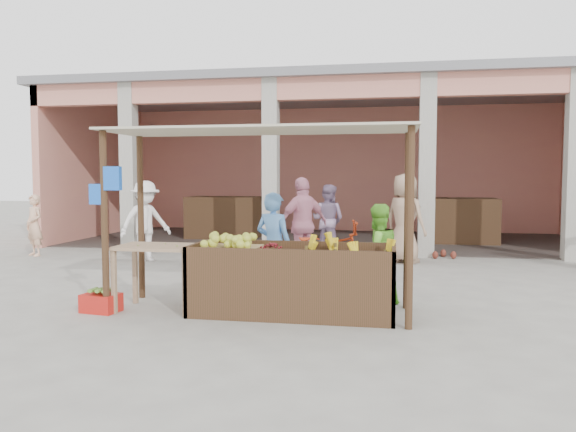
% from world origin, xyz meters
% --- Properties ---
extents(ground, '(60.00, 60.00, 0.00)m').
position_xyz_m(ground, '(0.00, 0.00, 0.00)').
color(ground, slate).
rests_on(ground, ground).
extents(market_building, '(14.40, 6.40, 4.20)m').
position_xyz_m(market_building, '(0.05, 8.93, 2.70)').
color(market_building, tan).
rests_on(market_building, ground).
extents(fruit_stall, '(2.60, 0.95, 0.80)m').
position_xyz_m(fruit_stall, '(0.50, 0.00, 0.40)').
color(fruit_stall, '#462A1C').
rests_on(fruit_stall, ground).
extents(stall_awning, '(4.09, 1.35, 2.39)m').
position_xyz_m(stall_awning, '(-0.01, 0.06, 1.98)').
color(stall_awning, '#462A1C').
rests_on(stall_awning, ground).
extents(banana_heap, '(1.09, 0.59, 0.20)m').
position_xyz_m(banana_heap, '(1.16, -0.03, 0.90)').
color(banana_heap, gold).
rests_on(banana_heap, fruit_stall).
extents(melon_tray, '(0.75, 0.65, 0.20)m').
position_xyz_m(melon_tray, '(-0.32, 0.00, 0.89)').
color(melon_tray, '#9E7F51').
rests_on(melon_tray, fruit_stall).
extents(berry_heap, '(0.46, 0.37, 0.14)m').
position_xyz_m(berry_heap, '(0.24, -0.03, 0.87)').
color(berry_heap, maroon).
rests_on(berry_heap, fruit_stall).
extents(side_table, '(1.07, 0.71, 0.86)m').
position_xyz_m(side_table, '(-1.29, -0.07, 0.72)').
color(side_table, '#A38261').
rests_on(side_table, ground).
extents(papaya_pile, '(0.68, 0.39, 0.19)m').
position_xyz_m(papaya_pile, '(-1.29, -0.07, 0.96)').
color(papaya_pile, '#5C9832').
rests_on(papaya_pile, side_table).
extents(red_crate, '(0.51, 0.40, 0.24)m').
position_xyz_m(red_crate, '(-1.99, -0.33, 0.12)').
color(red_crate, red).
rests_on(red_crate, ground).
extents(plantain_bundle, '(0.37, 0.26, 0.07)m').
position_xyz_m(plantain_bundle, '(-1.99, -0.33, 0.28)').
color(plantain_bundle, '#5C8831').
rests_on(plantain_bundle, red_crate).
extents(produce_sacks, '(0.87, 0.81, 0.66)m').
position_xyz_m(produce_sacks, '(2.88, 5.50, 0.33)').
color(produce_sacks, maroon).
rests_on(produce_sacks, ground).
extents(vendor_blue, '(0.74, 0.63, 1.65)m').
position_xyz_m(vendor_blue, '(0.07, 0.87, 0.83)').
color(vendor_blue, '#538BCE').
rests_on(vendor_blue, ground).
extents(vendor_green, '(0.82, 0.72, 1.47)m').
position_xyz_m(vendor_green, '(1.55, 0.81, 0.74)').
color(vendor_green, '#77D73A').
rests_on(vendor_green, ground).
extents(motorcycle, '(1.06, 2.17, 1.09)m').
position_xyz_m(motorcycle, '(0.62, 2.26, 0.54)').
color(motorcycle, '#A32F11').
rests_on(motorcycle, ground).
extents(shopper_a, '(1.22, 1.26, 1.82)m').
position_xyz_m(shopper_a, '(-3.32, 3.93, 0.91)').
color(shopper_a, white).
rests_on(shopper_a, ground).
extents(shopper_b, '(1.22, 1.17, 1.88)m').
position_xyz_m(shopper_b, '(0.10, 3.43, 0.94)').
color(shopper_b, pink).
rests_on(shopper_b, ground).
extents(shopper_c, '(1.17, 1.08, 2.03)m').
position_xyz_m(shopper_c, '(2.02, 4.69, 1.02)').
color(shopper_c, '#A38167').
rests_on(shopper_c, ground).
extents(shopper_e, '(0.66, 0.60, 1.43)m').
position_xyz_m(shopper_e, '(-6.11, 4.24, 0.72)').
color(shopper_e, '#F1B691').
rests_on(shopper_e, ground).
extents(shopper_f, '(0.96, 0.74, 1.75)m').
position_xyz_m(shopper_f, '(0.33, 5.61, 0.87)').
color(shopper_f, gray).
rests_on(shopper_f, ground).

